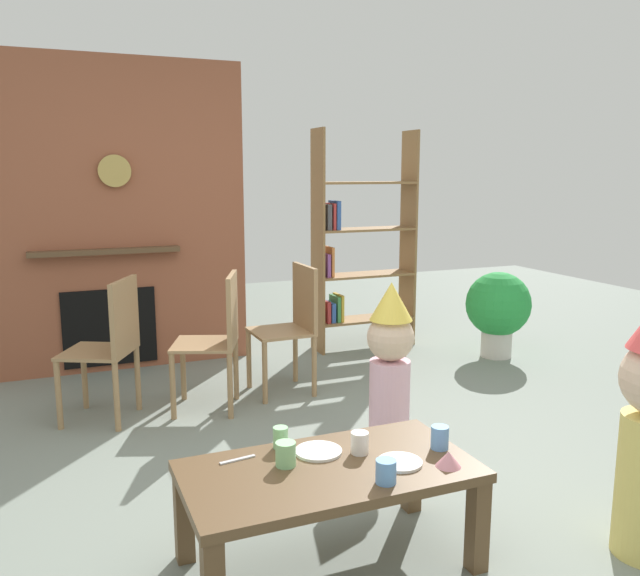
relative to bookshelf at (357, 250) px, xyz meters
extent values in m
plane|color=gray|center=(-1.33, -2.40, -0.87)|extent=(12.00, 12.00, 0.00)
cube|color=#935138|center=(-2.08, 0.20, 0.33)|extent=(2.20, 0.18, 2.40)
cube|color=black|center=(-2.08, 0.10, -0.52)|extent=(0.70, 0.02, 0.60)
cube|color=brown|center=(-2.08, 0.06, 0.08)|extent=(1.10, 0.10, 0.04)
cylinder|color=tan|center=(-1.98, 0.08, 0.68)|extent=(0.24, 0.04, 0.24)
cube|color=olive|center=(-0.37, 0.00, 0.08)|extent=(0.02, 0.28, 1.90)
cube|color=olive|center=(0.51, 0.00, 0.08)|extent=(0.02, 0.28, 1.90)
cube|color=olive|center=(0.07, 0.00, -0.62)|extent=(0.86, 0.28, 0.02)
cube|color=olive|center=(0.07, 0.00, -0.22)|extent=(0.86, 0.28, 0.02)
cube|color=olive|center=(0.07, 0.00, 0.18)|extent=(0.86, 0.28, 0.02)
cube|color=olive|center=(0.07, 0.00, 0.58)|extent=(0.86, 0.28, 0.02)
cube|color=#B23333|center=(-0.30, 0.00, -0.52)|extent=(0.03, 0.20, 0.19)
cube|color=#3359A5|center=(-0.26, 0.00, -0.52)|extent=(0.04, 0.20, 0.17)
cube|color=#3F8C4C|center=(-0.21, 0.00, -0.50)|extent=(0.03, 0.20, 0.22)
cube|color=gold|center=(-0.17, 0.00, -0.49)|extent=(0.03, 0.20, 0.23)
cube|color=#8C4C99|center=(-0.30, 0.00, -0.11)|extent=(0.03, 0.20, 0.20)
cube|color=#D87F3F|center=(-0.27, 0.00, -0.08)|extent=(0.02, 0.20, 0.25)
cube|color=#4C4C51|center=(-0.30, 0.00, 0.30)|extent=(0.04, 0.20, 0.21)
cube|color=#B23333|center=(-0.25, 0.00, 0.30)|extent=(0.02, 0.20, 0.22)
cube|color=#3359A5|center=(-0.21, 0.00, 0.31)|extent=(0.04, 0.20, 0.24)
cube|color=brown|center=(-1.52, -2.91, -0.47)|extent=(1.14, 0.59, 0.04)
cube|color=brown|center=(-0.99, -3.16, -0.68)|extent=(0.07, 0.07, 0.38)
cube|color=brown|center=(-2.04, -2.65, -0.68)|extent=(0.07, 0.07, 0.38)
cube|color=brown|center=(-0.99, -2.65, -0.68)|extent=(0.07, 0.07, 0.38)
cylinder|color=#669EE0|center=(-1.38, -3.11, -0.41)|extent=(0.08, 0.08, 0.09)
cylinder|color=#8CD18C|center=(-1.63, -2.67, -0.41)|extent=(0.06, 0.06, 0.09)
cylinder|color=silver|center=(-1.35, -2.84, -0.41)|extent=(0.07, 0.07, 0.09)
cylinder|color=#669EE0|center=(-1.03, -2.93, -0.40)|extent=(0.07, 0.07, 0.10)
cylinder|color=#8CD18C|center=(-1.67, -2.83, -0.40)|extent=(0.08, 0.08, 0.10)
cylinder|color=white|center=(-1.25, -2.99, -0.45)|extent=(0.18, 0.18, 0.01)
cylinder|color=white|center=(-1.50, -2.77, -0.45)|extent=(0.19, 0.19, 0.01)
cone|color=pink|center=(-1.09, -3.08, -0.42)|extent=(0.10, 0.10, 0.06)
cube|color=silver|center=(-1.83, -2.72, -0.45)|extent=(0.15, 0.04, 0.01)
cylinder|color=#EAB2C6|center=(-0.76, -2.00, -0.61)|extent=(0.23, 0.23, 0.51)
sphere|color=beige|center=(-0.76, -2.00, -0.23)|extent=(0.26, 0.26, 0.26)
cone|color=#F2D14C|center=(-0.76, -2.00, -0.02)|extent=(0.24, 0.24, 0.21)
cube|color=#9E7A51|center=(-2.23, -0.93, -0.43)|extent=(0.54, 0.54, 0.02)
cube|color=#9E7A51|center=(-2.07, -1.01, -0.19)|extent=(0.21, 0.37, 0.45)
cylinder|color=#9E7A51|center=(-2.31, -0.69, -0.65)|extent=(0.04, 0.04, 0.43)
cylinder|color=#9E7A51|center=(-2.48, -1.01, -0.65)|extent=(0.04, 0.04, 0.43)
cylinder|color=#9E7A51|center=(-1.99, -0.85, -0.65)|extent=(0.04, 0.04, 0.43)
cylinder|color=#9E7A51|center=(-2.16, -1.17, -0.65)|extent=(0.04, 0.04, 0.43)
cube|color=#9E7A51|center=(-1.58, -1.00, -0.43)|extent=(0.52, 0.52, 0.02)
cube|color=#9E7A51|center=(-1.41, -1.07, -0.19)|extent=(0.17, 0.38, 0.45)
cylinder|color=#9E7A51|center=(-1.68, -0.77, -0.65)|extent=(0.04, 0.04, 0.43)
cylinder|color=#9E7A51|center=(-1.81, -1.11, -0.65)|extent=(0.04, 0.04, 0.43)
cylinder|color=#9E7A51|center=(-1.35, -0.90, -0.65)|extent=(0.04, 0.04, 0.43)
cylinder|color=#9E7A51|center=(-1.47, -1.24, -0.65)|extent=(0.04, 0.04, 0.43)
cube|color=#9E7A51|center=(-1.01, -0.88, -0.43)|extent=(0.41, 0.41, 0.02)
cube|color=#9E7A51|center=(-0.83, -0.88, -0.19)|extent=(0.04, 0.40, 0.45)
cylinder|color=#9E7A51|center=(-1.20, -0.70, -0.65)|extent=(0.04, 0.04, 0.43)
cylinder|color=#9E7A51|center=(-1.19, -1.06, -0.65)|extent=(0.04, 0.04, 0.43)
cylinder|color=#9E7A51|center=(-0.84, -0.70, -0.65)|extent=(0.04, 0.04, 0.43)
cylinder|color=#9E7A51|center=(-0.83, -1.06, -0.65)|extent=(0.04, 0.04, 0.43)
cylinder|color=beige|center=(0.97, -0.73, -0.76)|extent=(0.25, 0.25, 0.22)
sphere|color=green|center=(0.97, -0.73, -0.42)|extent=(0.54, 0.54, 0.54)
camera|label=1|loc=(-2.45, -5.07, 0.68)|focal=36.47mm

